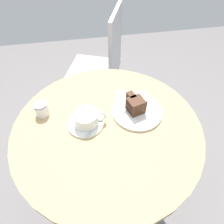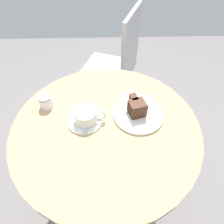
% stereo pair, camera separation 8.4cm
% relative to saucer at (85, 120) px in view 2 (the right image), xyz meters
% --- Properties ---
extents(ground_plane, '(4.40, 4.40, 0.01)m').
position_rel_saucer_xyz_m(ground_plane, '(0.09, -0.02, -0.77)').
color(ground_plane, slate).
rests_on(ground_plane, ground).
extents(cafe_table, '(0.80, 0.80, 0.76)m').
position_rel_saucer_xyz_m(cafe_table, '(0.09, -0.02, -0.13)').
color(cafe_table, tan).
rests_on(cafe_table, ground).
extents(saucer, '(0.15, 0.15, 0.01)m').
position_rel_saucer_xyz_m(saucer, '(0.00, 0.00, 0.00)').
color(saucer, silver).
rests_on(saucer, cafe_table).
extents(coffee_cup, '(0.13, 0.10, 0.06)m').
position_rel_saucer_xyz_m(coffee_cup, '(0.01, -0.00, 0.03)').
color(coffee_cup, silver).
rests_on(coffee_cup, saucer).
extents(teaspoon, '(0.07, 0.08, 0.00)m').
position_rel_saucer_xyz_m(teaspoon, '(0.02, -0.05, 0.01)').
color(teaspoon, '#B7B7BC').
rests_on(teaspoon, saucer).
extents(cake_plate, '(0.22, 0.22, 0.01)m').
position_rel_saucer_xyz_m(cake_plate, '(0.23, 0.03, 0.00)').
color(cake_plate, silver).
rests_on(cake_plate, cafe_table).
extents(cake_slice, '(0.08, 0.11, 0.07)m').
position_rel_saucer_xyz_m(cake_slice, '(0.22, 0.03, 0.04)').
color(cake_slice, black).
rests_on(cake_slice, cake_plate).
extents(fork, '(0.13, 0.11, 0.00)m').
position_rel_saucer_xyz_m(fork, '(0.24, 0.08, 0.01)').
color(fork, '#B7B7BC').
rests_on(fork, cake_plate).
extents(napkin, '(0.20, 0.21, 0.00)m').
position_rel_saucer_xyz_m(napkin, '(0.22, 0.09, -0.00)').
color(napkin, beige).
rests_on(napkin, cafe_table).
extents(cafe_chair, '(0.49, 0.49, 0.94)m').
position_rel_saucer_xyz_m(cafe_chair, '(0.18, 0.73, -0.20)').
color(cafe_chair, '#BCBCC1').
rests_on(cafe_chair, ground).
extents(sugar_pot, '(0.06, 0.06, 0.07)m').
position_rel_saucer_xyz_m(sugar_pot, '(-0.18, 0.09, 0.03)').
color(sugar_pot, white).
rests_on(sugar_pot, cafe_table).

